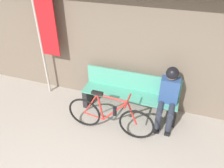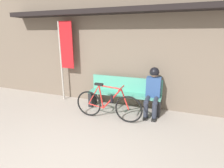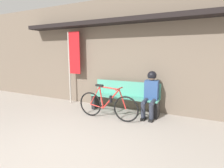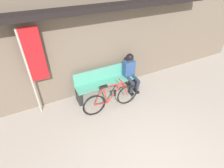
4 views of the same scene
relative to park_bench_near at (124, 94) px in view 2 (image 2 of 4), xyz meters
name	(u,v)px [view 2 (image 2 of 4)]	position (x,y,z in m)	size (l,w,h in m)	color
storefront_wall	(122,45)	(-0.18, 0.35, 1.25)	(12.00, 0.56, 3.20)	#756656
park_bench_near	(124,94)	(0.00, 0.00, 0.00)	(1.92, 0.42, 0.85)	#51A88E
bicycle	(108,105)	(-0.19, -0.70, -0.05)	(1.64, 0.40, 0.86)	black
person_seated	(153,88)	(0.75, -0.11, 0.28)	(0.34, 0.59, 1.19)	#2D3342
banner_pole	(65,52)	(-1.82, 0.07, 1.06)	(0.45, 0.05, 2.30)	#B7B2A8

